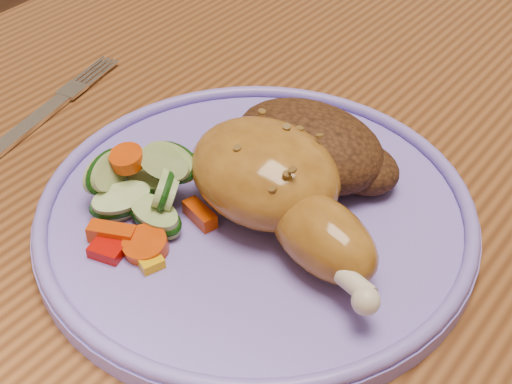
% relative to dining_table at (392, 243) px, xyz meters
% --- Properties ---
extents(dining_table, '(0.90, 1.40, 0.75)m').
position_rel_dining_table_xyz_m(dining_table, '(0.00, 0.00, 0.00)').
color(dining_table, brown).
rests_on(dining_table, ground).
extents(plate, '(0.30, 0.30, 0.01)m').
position_rel_dining_table_xyz_m(plate, '(-0.05, -0.12, 0.09)').
color(plate, '#7B68D7').
rests_on(plate, dining_table).
extents(plate_rim, '(0.30, 0.30, 0.01)m').
position_rel_dining_table_xyz_m(plate_rim, '(-0.05, -0.12, 0.10)').
color(plate_rim, '#7B68D7').
rests_on(plate_rim, plate).
extents(chicken_leg, '(0.18, 0.11, 0.06)m').
position_rel_dining_table_xyz_m(chicken_leg, '(-0.03, -0.12, 0.12)').
color(chicken_leg, '#A16721').
rests_on(chicken_leg, plate).
extents(rice_pilaf, '(0.12, 0.08, 0.05)m').
position_rel_dining_table_xyz_m(rice_pilaf, '(-0.05, -0.06, 0.11)').
color(rice_pilaf, '#402210').
rests_on(rice_pilaf, plate).
extents(vegetable_pile, '(0.10, 0.10, 0.05)m').
position_rel_dining_table_xyz_m(vegetable_pile, '(-0.11, -0.16, 0.11)').
color(vegetable_pile, '#A50A05').
rests_on(vegetable_pile, plate).
extents(fork, '(0.05, 0.17, 0.00)m').
position_rel_dining_table_xyz_m(fork, '(-0.27, -0.13, 0.09)').
color(fork, silver).
rests_on(fork, dining_table).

